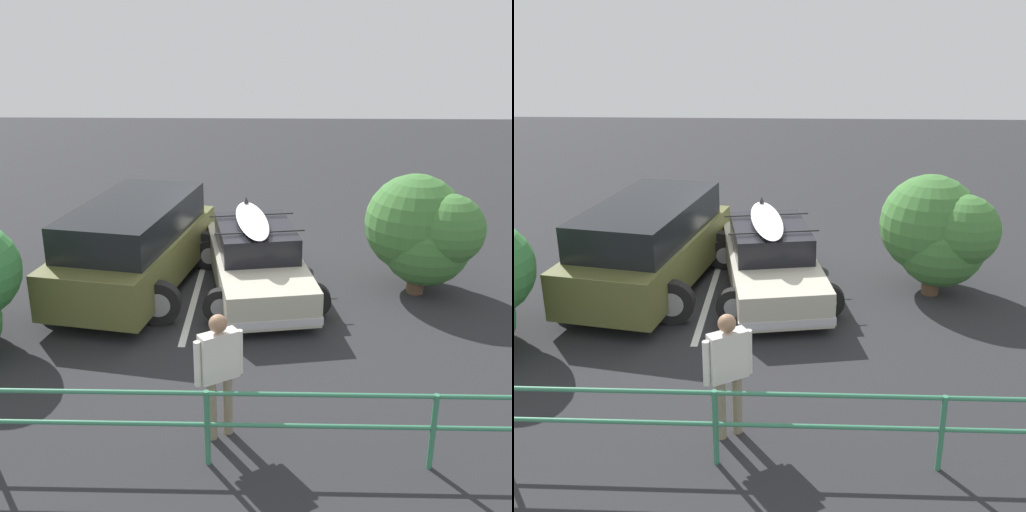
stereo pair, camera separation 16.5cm
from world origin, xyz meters
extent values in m
cube|color=#28282B|center=(0.00, 0.00, -0.01)|extent=(44.00, 44.00, 0.02)
cube|color=silver|center=(0.98, 0.13, 0.00)|extent=(0.12, 4.61, 0.00)
cube|color=#B7B29E|center=(-0.19, 0.13, 0.48)|extent=(2.28, 4.36, 0.62)
cube|color=black|center=(-0.16, -0.03, 1.04)|extent=(1.72, 2.20, 0.50)
cube|color=silver|center=(-0.53, 2.13, 0.30)|extent=(1.62, 0.38, 0.14)
cube|color=silver|center=(0.16, -1.87, 0.30)|extent=(1.62, 0.38, 0.14)
cylinder|color=black|center=(-1.21, 1.26, 0.32)|extent=(0.64, 0.18, 0.64)
cylinder|color=#99999E|center=(-1.21, 1.26, 0.32)|extent=(0.35, 0.19, 0.35)
cylinder|color=black|center=(0.40, 1.54, 0.32)|extent=(0.64, 0.18, 0.64)
cylinder|color=#99999E|center=(0.40, 1.54, 0.32)|extent=(0.35, 0.19, 0.35)
cylinder|color=black|center=(-0.77, -1.27, 0.32)|extent=(0.64, 0.18, 0.64)
cylinder|color=#99999E|center=(-0.77, -1.27, 0.32)|extent=(0.35, 0.19, 0.35)
cylinder|color=black|center=(0.83, -1.00, 0.32)|extent=(0.64, 0.18, 0.64)
cylinder|color=#99999E|center=(0.83, -1.00, 0.32)|extent=(0.35, 0.19, 0.35)
cylinder|color=black|center=(-0.25, 0.51, 1.33)|extent=(1.66, 0.31, 0.03)
cylinder|color=black|center=(-0.07, -0.57, 1.33)|extent=(1.66, 0.31, 0.03)
ellipsoid|color=white|center=(-0.09, -0.06, 1.39)|extent=(0.93, 2.54, 0.09)
cone|color=black|center=(0.05, -1.04, 1.50)|extent=(0.10, 0.10, 0.14)
cube|color=brown|center=(2.16, 0.07, 0.67)|extent=(2.69, 4.82, 0.84)
cube|color=black|center=(2.16, 0.07, 1.42)|extent=(2.35, 3.80, 0.66)
cylinder|color=black|center=(1.71, -2.26, 0.77)|extent=(0.73, 0.31, 0.71)
cylinder|color=black|center=(1.47, 1.59, 0.39)|extent=(0.78, 0.22, 0.78)
cylinder|color=#99999E|center=(1.47, 1.59, 0.39)|extent=(0.43, 0.23, 0.43)
cylinder|color=black|center=(3.35, 1.24, 0.39)|extent=(0.78, 0.22, 0.78)
cylinder|color=#99999E|center=(3.35, 1.24, 0.39)|extent=(0.43, 0.23, 0.43)
cylinder|color=black|center=(0.96, -1.09, 0.39)|extent=(0.78, 0.22, 0.78)
cylinder|color=#99999E|center=(0.96, -1.09, 0.39)|extent=(0.43, 0.23, 0.43)
cylinder|color=black|center=(2.84, -1.44, 0.39)|extent=(0.78, 0.22, 0.78)
cylinder|color=#99999E|center=(2.84, -1.44, 0.39)|extent=(0.43, 0.23, 0.43)
cylinder|color=gray|center=(0.07, 4.68, 0.42)|extent=(0.12, 0.12, 0.84)
cylinder|color=gray|center=(0.26, 4.80, 0.42)|extent=(0.12, 0.12, 0.84)
cube|color=silver|center=(0.16, 4.74, 1.15)|extent=(0.52, 0.42, 0.63)
sphere|color=#9E7556|center=(0.16, 4.74, 1.59)|extent=(0.23, 0.23, 0.23)
cylinder|color=silver|center=(-0.08, 4.58, 1.13)|extent=(0.09, 0.09, 0.59)
cylinder|color=silver|center=(0.41, 4.89, 1.13)|extent=(0.09, 0.09, 0.59)
cylinder|color=#387F5B|center=(-2.37, 5.30, 0.50)|extent=(0.07, 0.07, 1.01)
cylinder|color=#387F5B|center=(0.27, 5.30, 0.50)|extent=(0.07, 0.07, 1.01)
cylinder|color=#387F5B|center=(0.27, 5.30, 0.98)|extent=(10.54, 0.08, 0.06)
cylinder|color=#387F5B|center=(0.27, 5.30, 0.56)|extent=(10.54, 0.08, 0.06)
cylinder|color=brown|center=(-3.26, 0.13, 0.24)|extent=(0.33, 0.33, 0.48)
sphere|color=#427A38|center=(-3.73, 0.34, 1.36)|extent=(1.32, 1.32, 1.32)
sphere|color=#427A38|center=(-3.20, -0.12, 1.32)|extent=(1.90, 1.90, 1.90)
sphere|color=#427A38|center=(-3.40, 0.05, 1.03)|extent=(1.72, 1.72, 1.72)
sphere|color=#427A38|center=(-3.12, -0.17, 1.22)|extent=(1.65, 1.65, 1.65)
sphere|color=#427A38|center=(-3.32, -0.42, 0.91)|extent=(1.16, 1.16, 1.16)
camera|label=1|loc=(-0.47, 11.61, 5.06)|focal=45.00mm
camera|label=2|loc=(-0.63, 11.60, 5.06)|focal=45.00mm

